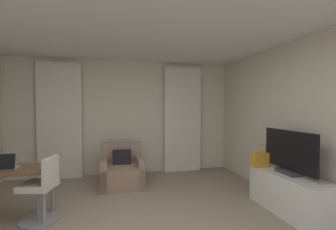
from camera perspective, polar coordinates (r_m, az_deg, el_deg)
wall_window at (r=5.66m, az=-10.32°, el=-0.58°), size 5.12×0.06×2.60m
wall_right at (r=3.86m, az=33.81°, el=-2.12°), size 0.06×6.12×2.60m
ceiling at (r=2.84m, az=-7.06°, el=24.20°), size 5.12×6.12×0.06m
curtain_left_panel at (r=5.63m, az=-24.36°, el=-1.25°), size 0.90×0.06×2.50m
curtain_right_panel at (r=5.77m, az=3.52°, el=-0.99°), size 0.90×0.06×2.50m
armchair at (r=4.94m, az=-10.84°, el=-13.03°), size 0.81×0.83×0.82m
desk at (r=3.95m, az=-34.79°, el=-11.49°), size 1.23×0.57×0.73m
desk_chair at (r=3.77m, az=-27.90°, el=-16.18°), size 0.48×0.48×0.88m
laptop at (r=3.87m, az=-34.56°, el=-10.01°), size 0.33×0.26×0.22m
tv_console at (r=4.06m, az=26.96°, el=-16.39°), size 0.47×1.31×0.58m
tv_flatscreen at (r=3.93m, az=26.86°, el=-8.17°), size 0.20×1.01×0.63m
handbag_primary at (r=4.26m, az=21.19°, el=-9.73°), size 0.30×0.14×0.37m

